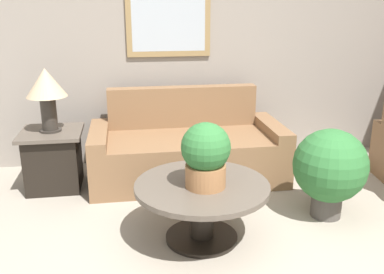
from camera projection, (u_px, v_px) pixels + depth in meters
The scene contains 7 objects.
wall_back at pixel (205, 47), 4.83m from camera, with size 7.43×0.09×2.60m.
couch_main at pixel (187, 151), 4.50m from camera, with size 1.98×0.93×0.91m.
coffee_table at pixel (202, 199), 3.29m from camera, with size 1.03×1.03×0.47m.
side_table at pixel (54, 159), 4.25m from camera, with size 0.59×0.59×0.59m.
table_lamp at pixel (46, 88), 4.04m from camera, with size 0.38×0.38×0.61m.
potted_plant_on_table at pixel (206, 154), 3.13m from camera, with size 0.37×0.37×0.49m.
potted_plant_floor at pixel (330, 168), 3.62m from camera, with size 0.63×0.63×0.78m.
Camera 1 is at (-0.92, -2.10, 1.80)m, focal length 40.00 mm.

